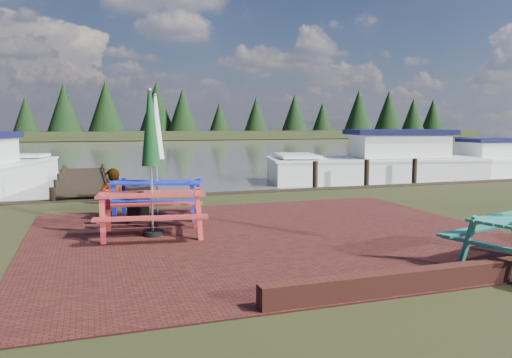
{
  "coord_description": "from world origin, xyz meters",
  "views": [
    {
      "loc": [
        -3.31,
        -7.85,
        2.16
      ],
      "look_at": [
        0.03,
        2.05,
        1.0
      ],
      "focal_mm": 35.0,
      "sensor_mm": 36.0,
      "label": 1
    }
  ],
  "objects": [
    {
      "name": "water",
      "position": [
        0.0,
        37.0,
        0.0
      ],
      "size": [
        120.0,
        60.0,
        0.02
      ],
      "primitive_type": "cube",
      "color": "#413F38",
      "rests_on": "ground"
    },
    {
      "name": "brick_wall",
      "position": [
        2.15,
        -2.42,
        0.15
      ],
      "size": [
        6.21,
        1.79,
        0.3
      ],
      "color": "#4C1E16",
      "rests_on": "ground"
    },
    {
      "name": "person",
      "position": [
        -2.72,
        6.03,
        0.96
      ],
      "size": [
        0.73,
        0.51,
        1.91
      ],
      "primitive_type": "imported",
      "rotation": [
        0.0,
        0.0,
        3.23
      ],
      "color": "gray",
      "rests_on": "ground"
    },
    {
      "name": "far_treeline",
      "position": [
        0.0,
        66.0,
        3.28
      ],
      "size": [
        120.0,
        10.0,
        8.1
      ],
      "color": "black",
      "rests_on": "ground"
    },
    {
      "name": "boat_near",
      "position": [
        7.89,
        9.7,
        0.49
      ],
      "size": [
        8.99,
        4.67,
        2.32
      ],
      "rotation": [
        0.0,
        0.0,
        1.36
      ],
      "color": "white",
      "rests_on": "ground"
    },
    {
      "name": "boat_far",
      "position": [
        13.22,
        9.79,
        0.36
      ],
      "size": [
        6.05,
        2.36,
        1.86
      ],
      "rotation": [
        0.0,
        0.0,
        1.53
      ],
      "color": "white",
      "rests_on": "ground"
    },
    {
      "name": "jetty",
      "position": [
        -3.5,
        11.28,
        0.11
      ],
      "size": [
        1.76,
        9.08,
        1.0
      ],
      "color": "black",
      "rests_on": "ground"
    },
    {
      "name": "paving",
      "position": [
        0.0,
        1.0,
        0.01
      ],
      "size": [
        9.0,
        7.5,
        0.02
      ],
      "primitive_type": "cube",
      "color": "#3B1412",
      "rests_on": "ground"
    },
    {
      "name": "picnic_table_red",
      "position": [
        -2.18,
        1.72,
        0.98
      ],
      "size": [
        2.25,
        2.07,
        2.79
      ],
      "rotation": [
        0.0,
        0.0,
        -0.15
      ],
      "color": "#AF2F2D",
      "rests_on": "ground"
    },
    {
      "name": "ground",
      "position": [
        0.0,
        0.0,
        0.0
      ],
      "size": [
        120.0,
        120.0,
        0.0
      ],
      "primitive_type": "plane",
      "color": "black",
      "rests_on": "ground"
    },
    {
      "name": "picnic_table_blue",
      "position": [
        -1.85,
        3.56,
        0.98
      ],
      "size": [
        2.47,
        2.33,
        2.8
      ],
      "rotation": [
        0.0,
        0.0,
        -0.32
      ],
      "color": "#1824B9",
      "rests_on": "ground"
    },
    {
      "name": "chalkboard",
      "position": [
        -2.31,
        3.21,
        0.41
      ],
      "size": [
        0.53,
        0.6,
        0.8
      ],
      "rotation": [
        0.0,
        0.0,
        0.3
      ],
      "color": "black",
      "rests_on": "ground"
    }
  ]
}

